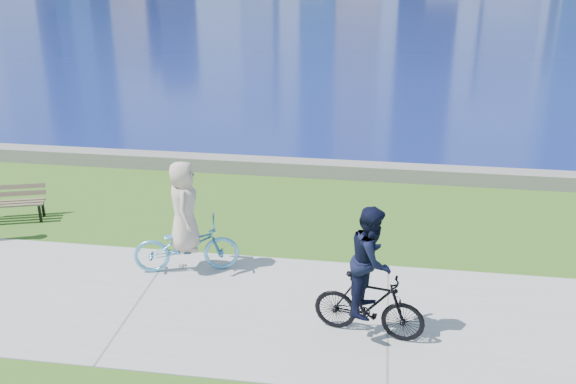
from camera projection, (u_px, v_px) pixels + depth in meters
name	position (u px, v px, depth m)	size (l,w,h in m)	color
ground	(139.00, 300.00, 10.43)	(320.00, 320.00, 0.00)	#2F5917
concrete_path	(139.00, 300.00, 10.42)	(80.00, 3.50, 0.02)	#9C9C97
seawall	(228.00, 164.00, 16.04)	(90.00, 0.50, 0.35)	slate
park_bench	(10.00, 200.00, 13.20)	(1.46, 0.86, 0.71)	black
cyclist_woman	(185.00, 231.00, 11.05)	(1.07, 1.93, 2.03)	#59ACD8
cyclist_man	(370.00, 283.00, 9.20)	(0.78, 1.70, 2.05)	black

